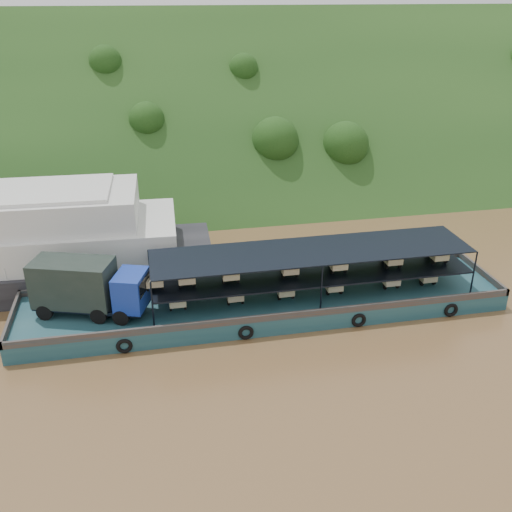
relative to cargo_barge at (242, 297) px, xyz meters
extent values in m
plane|color=brown|center=(3.55, -0.32, -1.29)|extent=(160.00, 160.00, 0.00)
cube|color=#173613|center=(3.55, 35.68, -1.29)|extent=(140.00, 39.60, 39.60)
cube|color=#143C49|center=(1.61, 0.01, -0.69)|extent=(35.00, 7.00, 1.20)
cube|color=#592D19|center=(1.61, 3.41, 0.16)|extent=(35.00, 0.20, 0.50)
cube|color=#592D19|center=(1.61, -3.39, 0.16)|extent=(35.00, 0.20, 0.50)
cube|color=#592D19|center=(19.01, 0.01, 0.16)|extent=(0.20, 7.00, 0.50)
cube|color=#592D19|center=(-15.79, 0.01, 0.16)|extent=(0.20, 7.00, 0.50)
torus|color=black|center=(-8.39, -3.54, -0.74)|extent=(1.06, 0.26, 1.06)
torus|color=black|center=(-0.39, -3.54, -0.74)|extent=(1.06, 0.26, 1.06)
torus|color=black|center=(7.61, -3.54, -0.74)|extent=(1.06, 0.26, 1.06)
torus|color=black|center=(14.61, -3.54, -0.74)|extent=(1.06, 0.26, 1.06)
cylinder|color=black|center=(-13.54, -0.20, 0.47)|extent=(1.18, 0.72, 1.11)
cylinder|color=black|center=(-12.80, 2.01, 0.47)|extent=(1.18, 0.72, 1.11)
cylinder|color=black|center=(-9.96, -1.40, 0.47)|extent=(1.18, 0.72, 1.11)
cylinder|color=black|center=(-9.22, 0.81, 0.47)|extent=(1.18, 0.72, 1.11)
cylinder|color=black|center=(-8.49, -1.90, 0.47)|extent=(1.18, 0.72, 1.11)
cylinder|color=black|center=(-7.75, 0.31, 0.47)|extent=(1.18, 0.72, 1.11)
cube|color=black|center=(-10.43, -0.02, 0.63)|extent=(7.94, 4.71, 0.22)
cube|color=navy|center=(-7.70, -0.93, 1.91)|extent=(2.64, 3.13, 2.44)
cube|color=black|center=(-6.80, -1.23, 2.35)|extent=(0.77, 2.13, 1.00)
cube|color=black|center=(-11.49, 0.34, 2.24)|extent=(5.90, 4.22, 3.11)
cube|color=black|center=(5.11, 0.01, 1.57)|extent=(23.00, 5.00, 0.12)
cube|color=black|center=(5.11, 0.01, 3.21)|extent=(23.00, 5.00, 0.08)
cylinder|color=black|center=(-6.39, -2.49, 1.56)|extent=(0.12, 0.12, 3.30)
cylinder|color=black|center=(-6.39, 2.51, 1.56)|extent=(0.12, 0.12, 3.30)
cylinder|color=black|center=(5.11, -2.49, 1.56)|extent=(0.12, 0.12, 3.30)
cylinder|color=black|center=(5.11, 2.51, 1.56)|extent=(0.12, 0.12, 3.30)
cylinder|color=black|center=(16.61, -2.49, 1.56)|extent=(0.12, 0.12, 3.30)
cylinder|color=black|center=(16.61, 2.51, 1.56)|extent=(0.12, 0.12, 3.30)
cylinder|color=black|center=(-4.68, 1.06, 0.17)|extent=(0.12, 0.52, 0.52)
cylinder|color=black|center=(-5.18, -0.74, 0.17)|extent=(0.14, 0.52, 0.52)
cylinder|color=black|center=(-4.18, -0.74, 0.17)|extent=(0.14, 0.52, 0.52)
cube|color=beige|center=(-4.68, -0.39, 0.51)|extent=(1.15, 1.50, 0.44)
cube|color=#B50C1B|center=(-4.68, 0.76, 0.69)|extent=(0.55, 0.80, 0.80)
cube|color=#B50C1B|center=(-4.68, 0.56, 1.19)|extent=(0.50, 0.10, 0.10)
cylinder|color=black|center=(-0.63, 1.06, 0.17)|extent=(0.12, 0.52, 0.52)
cylinder|color=black|center=(-1.13, -0.74, 0.17)|extent=(0.14, 0.52, 0.52)
cylinder|color=black|center=(-0.13, -0.74, 0.17)|extent=(0.14, 0.52, 0.52)
cube|color=tan|center=(-0.63, -0.39, 0.51)|extent=(1.15, 1.50, 0.44)
cube|color=red|center=(-0.63, 0.76, 0.69)|extent=(0.55, 0.80, 0.80)
cube|color=red|center=(-0.63, 0.56, 1.19)|extent=(0.50, 0.10, 0.10)
cylinder|color=black|center=(3.05, 1.06, 0.17)|extent=(0.12, 0.52, 0.52)
cylinder|color=black|center=(2.55, -0.74, 0.17)|extent=(0.14, 0.52, 0.52)
cylinder|color=black|center=(3.55, -0.74, 0.17)|extent=(0.14, 0.52, 0.52)
cube|color=#C4BA8B|center=(3.05, -0.39, 0.51)|extent=(1.15, 1.50, 0.44)
cube|color=red|center=(3.05, 0.76, 0.69)|extent=(0.55, 0.80, 0.80)
cube|color=red|center=(3.05, 0.56, 1.19)|extent=(0.50, 0.10, 0.10)
cylinder|color=black|center=(6.69, 1.06, 0.17)|extent=(0.12, 0.52, 0.52)
cylinder|color=black|center=(6.19, -0.74, 0.17)|extent=(0.14, 0.52, 0.52)
cylinder|color=black|center=(7.19, -0.74, 0.17)|extent=(0.14, 0.52, 0.52)
cube|color=beige|center=(6.69, -0.39, 0.51)|extent=(1.15, 1.50, 0.44)
cube|color=red|center=(6.69, 0.76, 0.69)|extent=(0.55, 0.80, 0.80)
cube|color=red|center=(6.69, 0.56, 1.19)|extent=(0.50, 0.10, 0.10)
cylinder|color=black|center=(11.13, 1.06, 0.17)|extent=(0.12, 0.52, 0.52)
cylinder|color=black|center=(10.63, -0.74, 0.17)|extent=(0.14, 0.52, 0.52)
cylinder|color=black|center=(11.63, -0.74, 0.17)|extent=(0.14, 0.52, 0.52)
cube|color=beige|center=(11.13, -0.39, 0.51)|extent=(1.15, 1.50, 0.44)
cube|color=red|center=(11.13, 0.76, 0.69)|extent=(0.55, 0.80, 0.80)
cube|color=red|center=(11.13, 0.56, 1.19)|extent=(0.50, 0.10, 0.10)
cylinder|color=black|center=(14.08, 1.06, 0.17)|extent=(0.12, 0.52, 0.52)
cylinder|color=black|center=(13.58, -0.74, 0.17)|extent=(0.14, 0.52, 0.52)
cylinder|color=black|center=(14.58, -0.74, 0.17)|extent=(0.14, 0.52, 0.52)
cube|color=tan|center=(14.08, -0.39, 0.51)|extent=(1.15, 1.50, 0.44)
cube|color=red|center=(14.08, 0.76, 0.69)|extent=(0.55, 0.80, 0.80)
cube|color=red|center=(14.08, 0.56, 1.19)|extent=(0.50, 0.10, 0.10)
cylinder|color=black|center=(-3.97, 1.06, 1.89)|extent=(0.12, 0.52, 0.52)
cylinder|color=black|center=(-4.47, -0.74, 1.89)|extent=(0.14, 0.52, 0.52)
cylinder|color=black|center=(-3.47, -0.74, 1.89)|extent=(0.14, 0.52, 0.52)
cube|color=beige|center=(-3.97, -0.39, 2.23)|extent=(1.15, 1.50, 0.44)
cube|color=beige|center=(-3.97, 0.76, 2.41)|extent=(0.55, 0.80, 0.80)
cube|color=beige|center=(-3.97, 0.56, 2.91)|extent=(0.50, 0.10, 0.10)
cylinder|color=black|center=(-0.93, 1.06, 1.89)|extent=(0.12, 0.52, 0.52)
cylinder|color=black|center=(-1.43, -0.74, 1.89)|extent=(0.14, 0.52, 0.52)
cylinder|color=black|center=(-0.43, -0.74, 1.89)|extent=(0.14, 0.52, 0.52)
cube|color=beige|center=(-0.93, -0.39, 2.23)|extent=(1.15, 1.50, 0.44)
cube|color=#C0B588|center=(-0.93, 0.76, 2.41)|extent=(0.55, 0.80, 0.80)
cube|color=#C0B588|center=(-0.93, 0.56, 2.91)|extent=(0.50, 0.10, 0.10)
cylinder|color=black|center=(3.30, 1.06, 1.89)|extent=(0.12, 0.52, 0.52)
cylinder|color=black|center=(2.80, -0.74, 1.89)|extent=(0.14, 0.52, 0.52)
cylinder|color=black|center=(3.80, -0.74, 1.89)|extent=(0.14, 0.52, 0.52)
cube|color=#C8B88D|center=(3.30, -0.39, 2.23)|extent=(1.15, 1.50, 0.44)
cube|color=#AC0B21|center=(3.30, 0.76, 2.41)|extent=(0.55, 0.80, 0.80)
cube|color=#AC0B21|center=(3.30, 0.56, 2.91)|extent=(0.50, 0.10, 0.10)
cylinder|color=black|center=(6.91, 1.06, 1.89)|extent=(0.12, 0.52, 0.52)
cylinder|color=black|center=(6.41, -0.74, 1.89)|extent=(0.14, 0.52, 0.52)
cylinder|color=black|center=(7.41, -0.74, 1.89)|extent=(0.14, 0.52, 0.52)
cube|color=beige|center=(6.91, -0.39, 2.23)|extent=(1.15, 1.50, 0.44)
cube|color=beige|center=(6.91, 0.76, 2.41)|extent=(0.55, 0.80, 0.80)
cube|color=beige|center=(6.91, 0.56, 2.91)|extent=(0.50, 0.10, 0.10)
cylinder|color=black|center=(11.11, 1.06, 1.89)|extent=(0.12, 0.52, 0.52)
cylinder|color=black|center=(10.61, -0.74, 1.89)|extent=(0.14, 0.52, 0.52)
cylinder|color=black|center=(11.61, -0.74, 1.89)|extent=(0.14, 0.52, 0.52)
cube|color=#C1B688|center=(11.11, -0.39, 2.23)|extent=(1.15, 1.50, 0.44)
cube|color=red|center=(11.11, 0.76, 2.41)|extent=(0.55, 0.80, 0.80)
cube|color=red|center=(11.11, 0.56, 2.91)|extent=(0.50, 0.10, 0.10)
cylinder|color=black|center=(14.76, 1.06, 1.89)|extent=(0.12, 0.52, 0.52)
cylinder|color=black|center=(14.26, -0.74, 1.89)|extent=(0.14, 0.52, 0.52)
cylinder|color=black|center=(15.26, -0.74, 1.89)|extent=(0.14, 0.52, 0.52)
cube|color=beige|center=(14.76, -0.39, 2.23)|extent=(1.15, 1.50, 0.44)
cube|color=beige|center=(14.76, 0.76, 2.41)|extent=(0.55, 0.80, 0.80)
cube|color=beige|center=(14.76, 0.56, 2.91)|extent=(0.50, 0.10, 0.10)
cylinder|color=black|center=(-6.13, 1.06, 1.89)|extent=(0.12, 0.52, 0.52)
cylinder|color=black|center=(-6.63, -0.74, 1.89)|extent=(0.14, 0.52, 0.52)
cylinder|color=black|center=(-5.63, -0.74, 1.89)|extent=(0.14, 0.52, 0.52)
cube|color=beige|center=(-6.13, -0.39, 2.23)|extent=(1.15, 1.50, 0.44)
cube|color=beige|center=(-6.13, 0.76, 2.41)|extent=(0.55, 0.80, 0.80)
cube|color=beige|center=(-6.13, 0.56, 2.91)|extent=(0.50, 0.10, 0.10)
camera|label=1|loc=(-6.15, -35.46, 20.16)|focal=40.00mm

